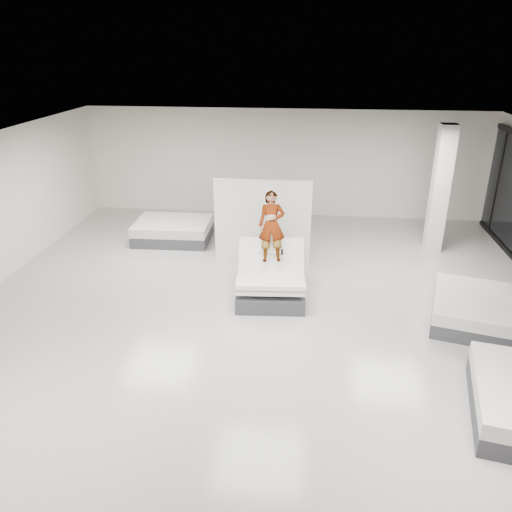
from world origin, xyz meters
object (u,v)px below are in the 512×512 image
(column, at_px, (440,190))
(flat_bed_right_far, at_px, (472,309))
(flat_bed_left_far, at_px, (173,231))
(divider_panel, at_px, (263,223))
(person, at_px, (272,238))
(remote, at_px, (282,252))
(hero_bed, at_px, (271,280))

(column, bearing_deg, flat_bed_right_far, -90.19)
(flat_bed_left_far, height_order, column, column)
(divider_panel, xyz_separation_m, flat_bed_right_far, (4.26, -2.31, -0.78))
(flat_bed_left_far, bearing_deg, flat_bed_right_far, -27.63)
(person, relative_size, flat_bed_left_far, 0.76)
(remote, bearing_deg, divider_panel, 104.74)
(divider_panel, distance_m, flat_bed_right_far, 4.91)
(divider_panel, bearing_deg, hero_bed, -79.25)
(flat_bed_right_far, height_order, flat_bed_left_far, flat_bed_left_far)
(remote, xyz_separation_m, column, (3.71, 3.00, 0.59))
(flat_bed_right_far, bearing_deg, person, 166.14)
(remote, distance_m, flat_bed_left_far, 4.34)
(flat_bed_left_far, bearing_deg, column, 0.61)
(hero_bed, relative_size, person, 1.27)
(flat_bed_right_far, bearing_deg, remote, 170.20)
(divider_panel, relative_size, flat_bed_right_far, 1.05)
(hero_bed, distance_m, person, 0.88)
(hero_bed, xyz_separation_m, person, (-0.02, 0.33, 0.81))
(remote, bearing_deg, hero_bed, 175.48)
(divider_panel, distance_m, flat_bed_left_far, 2.94)
(person, distance_m, flat_bed_left_far, 3.98)
(hero_bed, xyz_separation_m, column, (3.93, 3.00, 1.25))
(column, bearing_deg, person, -145.97)
(remote, relative_size, column, 0.04)
(remote, height_order, flat_bed_left_far, remote)
(flat_bed_right_far, relative_size, flat_bed_left_far, 1.07)
(divider_panel, height_order, flat_bed_right_far, divider_panel)
(hero_bed, height_order, remote, hero_bed)
(remote, xyz_separation_m, flat_bed_right_far, (3.70, -0.64, -0.75))
(column, bearing_deg, divider_panel, -162.77)
(hero_bed, relative_size, flat_bed_left_far, 0.96)
(person, xyz_separation_m, column, (3.95, 2.67, 0.43))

